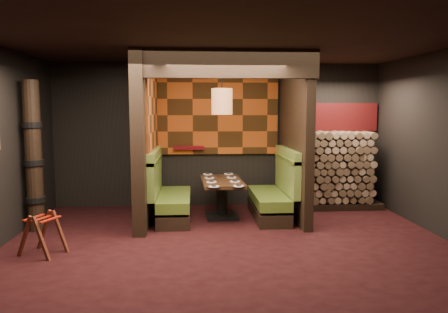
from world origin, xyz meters
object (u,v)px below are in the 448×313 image
luggage_rack (43,232)px  firewood_stack (336,170)px  booth_bench_left (168,197)px  booth_bench_right (274,195)px  totem_column (34,157)px  dining_table (222,193)px  pendant_lamp (222,101)px

luggage_rack → firewood_stack: 5.44m
booth_bench_left → booth_bench_right: bearing=0.0°
booth_bench_left → firewood_stack: (3.25, 0.70, 0.35)m
luggage_rack → totem_column: (-0.51, 1.21, 0.88)m
booth_bench_right → dining_table: (-0.94, 0.04, 0.05)m
booth_bench_left → totem_column: totem_column is taller
booth_bench_left → dining_table: booth_bench_left is taller
dining_table → firewood_stack: firewood_stack is taller
luggage_rack → firewood_stack: size_ratio=0.39×
totem_column → firewood_stack: bearing=13.2°
pendant_lamp → totem_column: bearing=-170.0°
totem_column → luggage_rack: bearing=-67.3°
dining_table → pendant_lamp: (0.00, -0.05, 1.62)m
booth_bench_left → luggage_rack: 2.37m
dining_table → booth_bench_left: bearing=-177.7°
dining_table → firewood_stack: size_ratio=0.77×
booth_bench_left → booth_bench_right: 1.89m
booth_bench_right → totem_column: 4.10m
booth_bench_left → firewood_stack: bearing=12.2°
dining_table → firewood_stack: bearing=16.1°
pendant_lamp → booth_bench_right: bearing=0.7°
dining_table → booth_bench_right: bearing=-2.3°
pendant_lamp → booth_bench_left: bearing=179.3°
booth_bench_right → firewood_stack: (1.35, 0.70, 0.35)m
booth_bench_left → luggage_rack: size_ratio=2.38×
dining_table → luggage_rack: (-2.53, -1.80, -0.15)m
booth_bench_left → booth_bench_right: size_ratio=1.00×
pendant_lamp → dining_table: bearing=90.0°
pendant_lamp → luggage_rack: (-2.53, -1.75, -1.77)m
booth_bench_right → totem_column: (-3.98, -0.55, 0.79)m
booth_bench_right → luggage_rack: booth_bench_right is taller
dining_table → pendant_lamp: 1.62m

